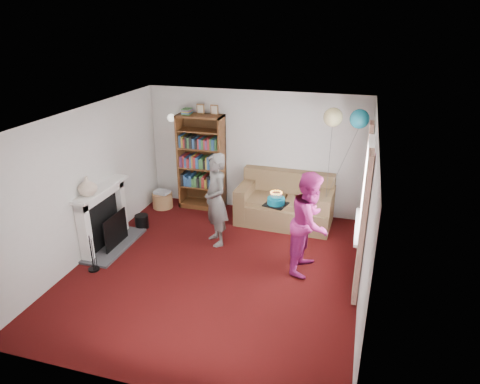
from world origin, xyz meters
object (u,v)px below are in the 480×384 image
(bookcase, at_px, (202,163))
(person_striped, at_px, (216,200))
(person_magenta, at_px, (310,223))
(birthday_cake, at_px, (276,201))
(sofa, at_px, (285,204))

(bookcase, relative_size, person_striped, 1.31)
(person_striped, height_order, person_magenta, person_striped)
(bookcase, distance_m, person_striped, 1.67)
(bookcase, height_order, person_striped, bookcase)
(bookcase, xyz_separation_m, birthday_cake, (1.94, -1.77, 0.12))
(person_striped, bearing_deg, birthday_cake, 34.63)
(person_magenta, bearing_deg, bookcase, 62.14)
(person_striped, relative_size, birthday_cake, 5.00)
(bookcase, distance_m, person_magenta, 3.13)
(sofa, relative_size, birthday_cake, 5.46)
(bookcase, height_order, sofa, bookcase)
(person_striped, distance_m, person_magenta, 1.75)
(person_striped, bearing_deg, person_magenta, 36.66)
(person_striped, height_order, birthday_cake, person_striped)
(sofa, relative_size, person_striped, 1.09)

